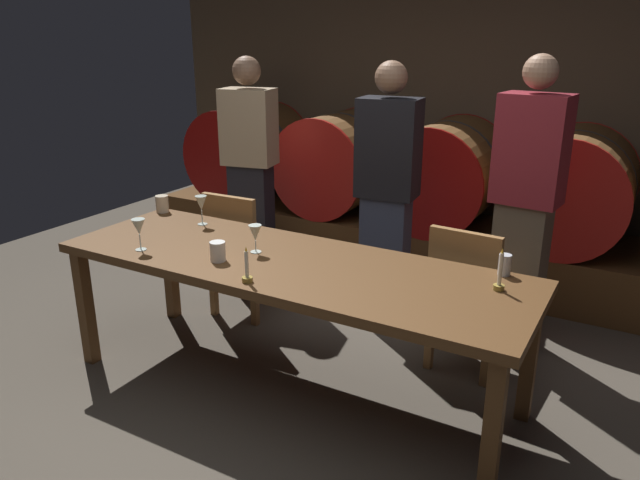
{
  "coord_description": "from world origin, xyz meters",
  "views": [
    {
      "loc": [
        1.46,
        -2.17,
        1.88
      ],
      "look_at": [
        0.02,
        0.34,
        0.88
      ],
      "focal_mm": 33.97,
      "sensor_mm": 36.0,
      "label": 1
    }
  ],
  "objects_px": {
    "candle_right": "(500,279)",
    "wine_glass_center": "(139,228)",
    "wine_barrel_right": "(572,188)",
    "cup_left": "(162,204)",
    "wine_glass_right": "(255,234)",
    "wine_barrel_left": "(340,162)",
    "guest_left": "(250,171)",
    "dining_table": "(288,273)",
    "wine_glass_left": "(201,204)",
    "chair_left": "(240,248)",
    "cup_right": "(505,265)",
    "chair_right": "(468,293)",
    "guest_center": "(387,194)",
    "wine_barrel_center": "(446,174)",
    "guest_right": "(525,206)",
    "cup_center": "(218,251)",
    "wine_barrel_far_left": "(250,151)",
    "candle_left": "(247,273)"
  },
  "relations": [
    {
      "from": "wine_barrel_right",
      "to": "cup_center",
      "type": "height_order",
      "value": "wine_barrel_right"
    },
    {
      "from": "wine_barrel_left",
      "to": "dining_table",
      "type": "bearing_deg",
      "value": -68.82
    },
    {
      "from": "chair_left",
      "to": "cup_left",
      "type": "height_order",
      "value": "chair_left"
    },
    {
      "from": "candle_left",
      "to": "wine_barrel_center",
      "type": "bearing_deg",
      "value": 86.42
    },
    {
      "from": "guest_right",
      "to": "cup_center",
      "type": "height_order",
      "value": "guest_right"
    },
    {
      "from": "dining_table",
      "to": "chair_right",
      "type": "relative_size",
      "value": 2.88
    },
    {
      "from": "dining_table",
      "to": "candle_left",
      "type": "xyz_separation_m",
      "value": [
        -0.02,
        -0.33,
        0.12
      ]
    },
    {
      "from": "guest_right",
      "to": "cup_left",
      "type": "height_order",
      "value": "guest_right"
    },
    {
      "from": "wine_barrel_left",
      "to": "cup_right",
      "type": "relative_size",
      "value": 8.62
    },
    {
      "from": "candle_right",
      "to": "wine_barrel_center",
      "type": "bearing_deg",
      "value": 115.21
    },
    {
      "from": "wine_barrel_left",
      "to": "candle_right",
      "type": "bearing_deg",
      "value": -46.12
    },
    {
      "from": "chair_right",
      "to": "guest_center",
      "type": "distance_m",
      "value": 0.88
    },
    {
      "from": "dining_table",
      "to": "guest_right",
      "type": "height_order",
      "value": "guest_right"
    },
    {
      "from": "dining_table",
      "to": "wine_barrel_left",
      "type": "bearing_deg",
      "value": 111.18
    },
    {
      "from": "wine_glass_center",
      "to": "wine_glass_right",
      "type": "distance_m",
      "value": 0.63
    },
    {
      "from": "cup_left",
      "to": "guest_center",
      "type": "bearing_deg",
      "value": 28.81
    },
    {
      "from": "wine_barrel_center",
      "to": "cup_right",
      "type": "height_order",
      "value": "wine_barrel_center"
    },
    {
      "from": "wine_barrel_right",
      "to": "chair_right",
      "type": "height_order",
      "value": "wine_barrel_right"
    },
    {
      "from": "wine_glass_right",
      "to": "cup_center",
      "type": "xyz_separation_m",
      "value": [
        -0.09,
        -0.2,
        -0.05
      ]
    },
    {
      "from": "dining_table",
      "to": "cup_center",
      "type": "xyz_separation_m",
      "value": [
        -0.31,
        -0.18,
        0.12
      ]
    },
    {
      "from": "chair_left",
      "to": "cup_left",
      "type": "relative_size",
      "value": 8.02
    },
    {
      "from": "wine_barrel_left",
      "to": "guest_left",
      "type": "distance_m",
      "value": 0.97
    },
    {
      "from": "wine_barrel_center",
      "to": "chair_left",
      "type": "xyz_separation_m",
      "value": [
        -0.92,
        -1.48,
        -0.33
      ]
    },
    {
      "from": "wine_glass_center",
      "to": "cup_center",
      "type": "bearing_deg",
      "value": 9.59
    },
    {
      "from": "wine_glass_left",
      "to": "chair_left",
      "type": "bearing_deg",
      "value": 89.02
    },
    {
      "from": "candle_right",
      "to": "cup_right",
      "type": "height_order",
      "value": "candle_right"
    },
    {
      "from": "wine_barrel_right",
      "to": "cup_left",
      "type": "distance_m",
      "value": 2.87
    },
    {
      "from": "chair_right",
      "to": "wine_glass_left",
      "type": "bearing_deg",
      "value": 18.43
    },
    {
      "from": "wine_barrel_left",
      "to": "candle_right",
      "type": "relative_size",
      "value": 4.43
    },
    {
      "from": "chair_right",
      "to": "candle_right",
      "type": "distance_m",
      "value": 0.65
    },
    {
      "from": "candle_right",
      "to": "wine_glass_center",
      "type": "relative_size",
      "value": 1.17
    },
    {
      "from": "wine_barrel_far_left",
      "to": "chair_right",
      "type": "bearing_deg",
      "value": -29.46
    },
    {
      "from": "guest_left",
      "to": "wine_glass_right",
      "type": "bearing_deg",
      "value": 115.59
    },
    {
      "from": "wine_barrel_left",
      "to": "guest_left",
      "type": "height_order",
      "value": "guest_left"
    },
    {
      "from": "wine_barrel_right",
      "to": "cup_left",
      "type": "relative_size",
      "value": 8.26
    },
    {
      "from": "chair_right",
      "to": "guest_center",
      "type": "xyz_separation_m",
      "value": [
        -0.68,
        0.39,
        0.39
      ]
    },
    {
      "from": "candle_right",
      "to": "cup_center",
      "type": "height_order",
      "value": "candle_right"
    },
    {
      "from": "wine_glass_center",
      "to": "candle_right",
      "type": "bearing_deg",
      "value": 13.12
    },
    {
      "from": "wine_barrel_center",
      "to": "dining_table",
      "type": "relative_size",
      "value": 0.36
    },
    {
      "from": "dining_table",
      "to": "wine_glass_left",
      "type": "distance_m",
      "value": 0.86
    },
    {
      "from": "wine_barrel_left",
      "to": "guest_center",
      "type": "relative_size",
      "value": 0.53
    },
    {
      "from": "cup_right",
      "to": "chair_left",
      "type": "bearing_deg",
      "value": 171.99
    },
    {
      "from": "wine_barrel_far_left",
      "to": "dining_table",
      "type": "distance_m",
      "value": 2.74
    },
    {
      "from": "wine_barrel_center",
      "to": "candle_right",
      "type": "distance_m",
      "value": 2.13
    },
    {
      "from": "candle_left",
      "to": "cup_center",
      "type": "distance_m",
      "value": 0.33
    },
    {
      "from": "wine_barrel_right",
      "to": "cup_left",
      "type": "bearing_deg",
      "value": -142.46
    },
    {
      "from": "wine_barrel_left",
      "to": "chair_left",
      "type": "xyz_separation_m",
      "value": [
        0.02,
        -1.48,
        -0.33
      ]
    },
    {
      "from": "dining_table",
      "to": "chair_left",
      "type": "xyz_separation_m",
      "value": [
        -0.79,
        0.62,
        -0.2
      ]
    },
    {
      "from": "chair_left",
      "to": "wine_glass_right",
      "type": "distance_m",
      "value": 0.9
    },
    {
      "from": "wine_glass_right",
      "to": "cup_center",
      "type": "relative_size",
      "value": 1.48
    }
  ]
}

